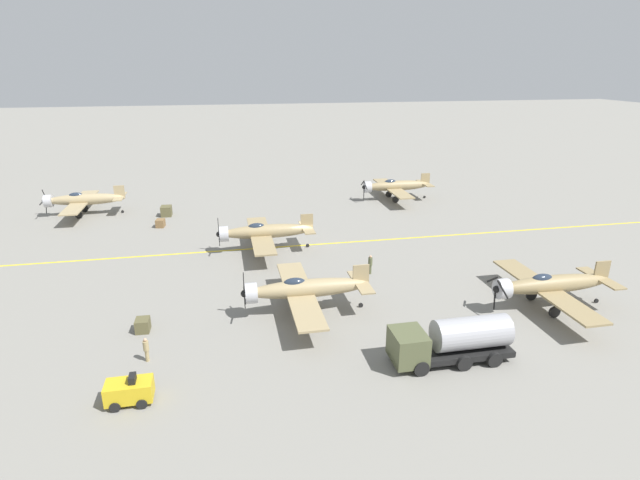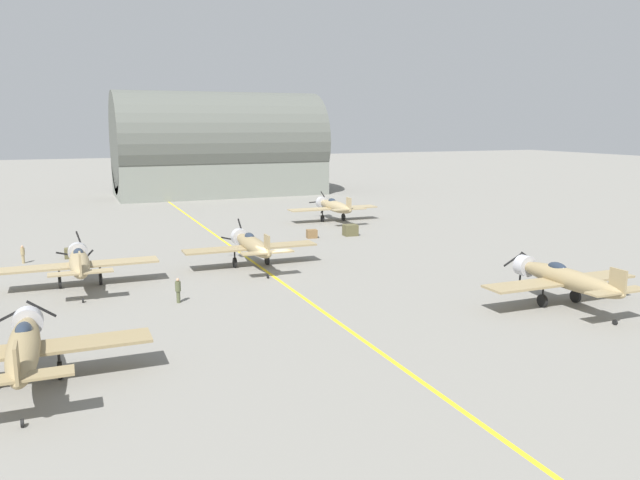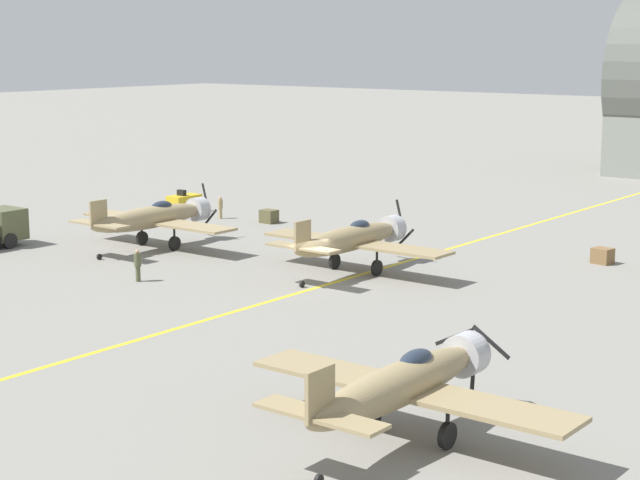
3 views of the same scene
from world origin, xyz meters
name	(u,v)px [view 2 (image 2 of 3)]	position (x,y,z in m)	size (l,w,h in m)	color
ground_plane	(273,276)	(0.00, 0.00, 0.00)	(400.00, 400.00, 0.00)	gray
taxiway_stripe	(273,276)	(0.00, 0.00, 0.00)	(0.30, 160.00, 0.01)	yellow
airplane_mid_left	(79,262)	(-15.08, 2.35, 2.01)	(12.00, 9.98, 3.75)	tan
airplane_near_left	(24,347)	(-18.09, -16.60, 2.01)	(12.00, 9.98, 3.65)	#927E55
airplane_near_right	(564,278)	(16.11, -15.98, 2.01)	(12.00, 9.98, 3.65)	#9A855C
airplane_far_right	(334,206)	(16.74, 25.48, 2.01)	(12.00, 9.98, 3.65)	tan
airplane_mid_center	(252,245)	(-0.64, 4.10, 2.01)	(12.00, 9.98, 3.76)	#99855C
ground_crew_walking	(178,289)	(-8.74, -4.88, 0.99)	(0.39, 0.39, 1.81)	#515638
ground_crew_inspecting	(23,254)	(-19.69, 13.51, 0.92)	(0.37, 0.37, 1.68)	tan
supply_crate_by_tanker	(312,234)	(9.61, 15.48, 0.47)	(1.13, 0.94, 0.94)	brown
supply_crate_mid_lane	(71,253)	(-15.59, 14.29, 0.48)	(1.16, 0.96, 0.96)	brown
supply_crate_outboard	(350,230)	(14.25, 15.17, 0.64)	(1.53, 1.28, 1.28)	brown
hangar	(219,151)	(10.57, 62.98, 7.87)	(36.26, 17.57, 18.24)	gray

